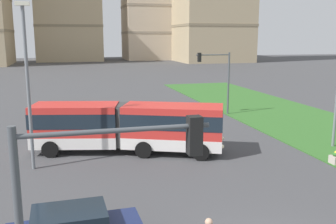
% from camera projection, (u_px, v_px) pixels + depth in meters
% --- Properties ---
extents(articulated_bus, '(11.89, 6.12, 3.00)m').
position_uv_depth(articulated_bus, '(127.00, 126.00, 23.57)').
color(articulated_bus, red).
rests_on(articulated_bus, ground).
extents(car_black_sedan, '(4.54, 2.34, 1.58)m').
position_uv_depth(car_black_sedan, '(74.00, 112.00, 32.50)').
color(car_black_sedan, black).
rests_on(car_black_sedan, ground).
extents(traffic_light_near_left, '(3.84, 0.28, 5.51)m').
position_uv_depth(traffic_light_near_left, '(89.00, 206.00, 7.45)').
color(traffic_light_near_left, '#474C51').
rests_on(traffic_light_near_left, ground).
extents(traffic_light_far_right, '(3.24, 0.28, 5.72)m').
position_uv_depth(traffic_light_far_right, '(218.00, 73.00, 34.39)').
color(traffic_light_far_right, '#474C51').
rests_on(traffic_light_far_right, ground).
extents(streetlight_left, '(0.70, 0.28, 8.83)m').
position_uv_depth(streetlight_left, '(28.00, 80.00, 19.89)').
color(streetlight_left, slate).
rests_on(streetlight_left, ground).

